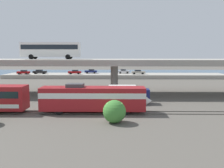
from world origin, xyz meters
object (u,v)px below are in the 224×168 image
parked_car_1 (23,72)px  parked_car_5 (75,72)px  parked_car_0 (91,71)px  service_truck_west (127,94)px  train_locomotive (98,98)px  transit_bus_on_overpass (51,49)px  parked_car_2 (124,71)px  parked_car_4 (40,72)px  parked_car_3 (138,72)px

parked_car_1 → parked_car_5: bearing=-176.4°
parked_car_0 → parked_car_5: (-5.21, -3.67, -0.00)m
service_truck_west → parked_car_5: size_ratio=1.55×
train_locomotive → parked_car_0: size_ratio=3.67×
parked_car_0 → train_locomotive: bearing=96.9°
train_locomotive → parked_car_5: bearing=103.2°
parked_car_5 → transit_bus_on_overpass: bearing=91.3°
transit_bus_on_overpass → parked_car_1: size_ratio=2.95×
transit_bus_on_overpass → parked_car_0: bearing=83.0°
parked_car_2 → parked_car_4: size_ratio=0.87×
transit_bus_on_overpass → parked_car_4: (-13.19, 34.14, -7.19)m
parked_car_1 → parked_car_4: (4.85, 2.26, 0.00)m
parked_car_1 → transit_bus_on_overpass: bearing=119.5°
service_truck_west → parked_car_4: bearing=122.9°
parked_car_3 → parked_car_1: bearing=-177.6°
train_locomotive → service_truck_west: 8.01m
parked_car_0 → parked_car_3: bearing=169.3°
parked_car_0 → parked_car_5: size_ratio=0.97×
parked_car_1 → parked_car_4: same height
parked_car_4 → transit_bus_on_overpass: bearing=-68.9°
train_locomotive → parked_car_0: (-6.40, 53.30, -0.14)m
transit_bus_on_overpass → parked_car_1: (-18.05, 31.89, -7.20)m
parked_car_4 → parked_car_1: bearing=-155.0°
parked_car_3 → transit_bus_on_overpass: bearing=-122.1°
parked_car_0 → parked_car_4: size_ratio=0.92×
parked_car_0 → parked_car_2: bearing=179.7°
parked_car_1 → parked_car_2: bearing=-172.2°
parked_car_0 → parked_car_1: bearing=12.0°
transit_bus_on_overpass → service_truck_west: bearing=-33.1°
transit_bus_on_overpass → parked_car_3: (21.04, 33.52, -7.19)m
parked_car_0 → parked_car_3: same height
transit_bus_on_overpass → parked_car_1: 37.34m
train_locomotive → service_truck_west: bearing=56.1°
parked_car_3 → parked_car_4: 34.24m
parked_car_1 → parked_car_3: same height
parked_car_2 → parked_car_3: bearing=-32.1°
service_truck_west → parked_car_1: size_ratio=1.67×
parked_car_2 → parked_car_5: size_ratio=0.92×
parked_car_2 → parked_car_3: 5.78m
train_locomotive → transit_bus_on_overpass: 21.10m
train_locomotive → parked_car_1: 56.50m
parked_car_0 → parked_car_2: (11.66, -0.06, -0.00)m
train_locomotive → transit_bus_on_overpass: size_ratio=1.30×
train_locomotive → parked_car_1: (-28.93, 48.53, -0.14)m
parked_car_0 → parked_car_4: (-17.67, -2.51, 0.00)m
parked_car_0 → parked_car_3: 16.85m
service_truck_west → parked_car_3: (5.70, 43.53, 0.42)m
train_locomotive → parked_car_4: (-24.07, 50.79, -0.14)m
parked_car_3 → parked_car_5: 21.78m
parked_car_3 → parked_car_0: bearing=169.3°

